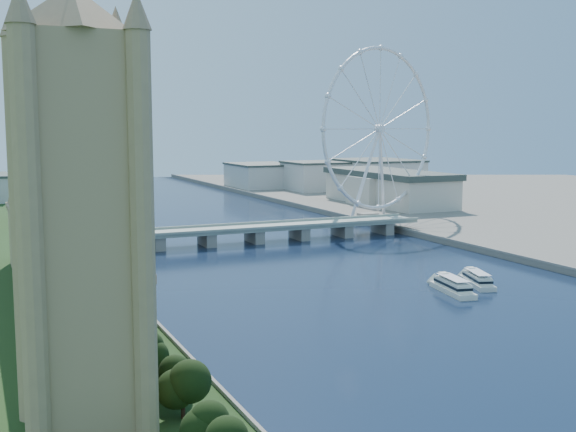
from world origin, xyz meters
TOP-DOWN VIEW (x-y plane):
  - tree_row at (-113.00, 74.00)m, footprint 9.05×217.05m
  - victoria_tower at (-135.00, 55.00)m, footprint 28.16×28.16m
  - parliament_range at (-128.00, 170.00)m, footprint 24.00×200.00m
  - big_ben at (-128.00, 278.00)m, footprint 20.02×20.02m
  - westminster_bridge at (0.00, 300.00)m, footprint 220.00×22.00m
  - london_eye at (119.98, 355.08)m, footprint 113.60×39.12m
  - county_hall at (175.00, 430.00)m, footprint 54.00×144.00m
  - city_skyline at (39.22, 560.08)m, footprint 505.00×280.00m
  - tour_boat_near at (28.10, 141.11)m, footprint 13.89×33.15m
  - tour_boat_far at (46.83, 148.49)m, footprint 16.83×31.15m

SIDE VIEW (x-z plane):
  - county_hall at x=175.00m, z-range -17.50..17.50m
  - tour_boat_near at x=28.10m, z-range -3.57..3.57m
  - tour_boat_far at x=46.83m, z-range -3.34..3.34m
  - westminster_bridge at x=0.00m, z-range 1.88..11.38m
  - tree_row at x=-113.00m, z-range -1.52..20.33m
  - city_skyline at x=39.22m, z-range 0.96..32.96m
  - parliament_range at x=-128.00m, z-range -16.52..53.48m
  - victoria_tower at x=-135.00m, z-range -1.51..110.49m
  - big_ben at x=-128.00m, z-range 11.57..121.57m
  - london_eye at x=119.98m, z-range 5.37..129.67m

